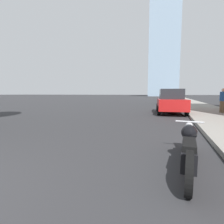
% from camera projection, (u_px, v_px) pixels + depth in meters
% --- Properties ---
extents(sidewalk, '(3.47, 240.00, 0.15)m').
position_uv_depth(sidewalk, '(184.00, 100.00, 37.50)').
color(sidewalk, gray).
rests_on(sidewalk, ground_plane).
extents(distant_tower, '(15.37, 15.37, 52.34)m').
position_uv_depth(distant_tower, '(165.00, 47.00, 93.77)').
color(distant_tower, '#8CA5BC').
rests_on(distant_tower, ground_plane).
extents(motorcycle, '(0.62, 2.70, 0.78)m').
position_uv_depth(motorcycle, '(189.00, 147.00, 3.40)').
color(motorcycle, black).
rests_on(motorcycle, ground_plane).
extents(parked_car_red, '(2.22, 4.52, 1.75)m').
position_uv_depth(parked_car_red, '(171.00, 101.00, 12.58)').
color(parked_car_red, red).
rests_on(parked_car_red, ground_plane).
extents(parked_car_black, '(2.17, 4.55, 1.68)m').
position_uv_depth(parked_car_black, '(169.00, 98.00, 23.67)').
color(parked_car_black, black).
rests_on(parked_car_black, ground_plane).
extents(parked_car_white, '(2.01, 4.21, 1.66)m').
position_uv_depth(parked_car_white, '(170.00, 97.00, 34.83)').
color(parked_car_white, silver).
rests_on(parked_car_white, ground_plane).
extents(pedestrian, '(0.36, 0.23, 1.63)m').
position_uv_depth(pedestrian, '(223.00, 100.00, 11.69)').
color(pedestrian, brown).
rests_on(pedestrian, sidewalk).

